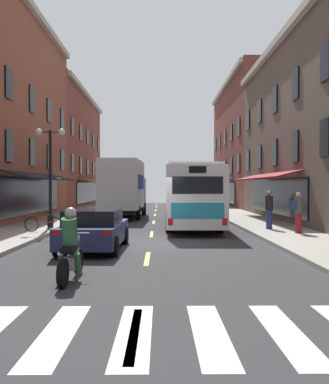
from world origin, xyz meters
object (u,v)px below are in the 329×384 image
(motorcycle_rider, at_px, (71,249))
(pedestrian_far, at_px, (268,207))
(sedan_mid, at_px, (133,202))
(pedestrian_mid, at_px, (269,209))
(transit_bus, at_px, (191,195))
(sedan_near, at_px, (94,229))
(box_truck, at_px, (124,188))
(street_lamp_twin, at_px, (50,172))
(pedestrian_near, at_px, (298,211))
(bicycle_near, at_px, (43,224))

(motorcycle_rider, height_order, pedestrian_far, pedestrian_far)
(sedan_mid, distance_m, pedestrian_mid, 21.56)
(transit_bus, xyz_separation_m, motorcycle_rider, (-3.70, -13.72, -0.96))
(sedan_near, distance_m, sedan_mid, 25.86)
(transit_bus, bearing_deg, sedan_mid, 104.04)
(box_truck, relative_size, sedan_mid, 1.87)
(transit_bus, distance_m, street_lamp_twin, 7.50)
(pedestrian_near, xyz_separation_m, pedestrian_mid, (-0.77, 1.83, 0.01))
(box_truck, xyz_separation_m, pedestrian_far, (8.63, -4.46, -1.05))
(sedan_near, height_order, bicycle_near, sedan_near)
(pedestrian_far, bearing_deg, pedestrian_mid, 14.86)
(box_truck, xyz_separation_m, bicycle_near, (-2.70, -10.23, -1.50))
(pedestrian_mid, bearing_deg, box_truck, -174.10)
(sedan_mid, relative_size, pedestrian_near, 2.49)
(bicycle_near, xyz_separation_m, pedestrian_far, (11.33, 5.77, 0.45))
(bicycle_near, bearing_deg, pedestrian_near, -3.19)
(sedan_mid, bearing_deg, motorcycle_rider, -89.02)
(box_truck, distance_m, sedan_mid, 11.22)
(sedan_near, distance_m, street_lamp_twin, 7.52)
(sedan_mid, xyz_separation_m, bicycle_near, (-2.59, -21.38, -0.19))
(box_truck, bearing_deg, sedan_mid, 90.62)
(pedestrian_mid, bearing_deg, pedestrian_near, -11.22)
(box_truck, xyz_separation_m, sedan_mid, (-0.12, 11.15, -1.30))
(sedan_near, relative_size, sedan_mid, 1.01)
(pedestrian_near, bearing_deg, bicycle_near, -102.88)
(bicycle_near, xyz_separation_m, pedestrian_near, (11.00, -0.61, 0.56))
(sedan_near, xyz_separation_m, sedan_mid, (-0.33, 25.86, -0.00))
(motorcycle_rider, xyz_separation_m, pedestrian_near, (7.89, 8.62, 0.35))
(transit_bus, height_order, sedan_near, transit_bus)
(transit_bus, xyz_separation_m, street_lamp_twin, (-7.00, -2.45, 1.14))
(motorcycle_rider, bearing_deg, sedan_mid, 90.98)
(pedestrian_near, bearing_deg, box_truck, -152.26)
(sedan_mid, distance_m, street_lamp_twin, 19.66)
(transit_bus, relative_size, box_truck, 1.47)
(sedan_mid, bearing_deg, pedestrian_near, -69.05)
(pedestrian_mid, distance_m, street_lamp_twin, 10.60)
(transit_bus, distance_m, sedan_near, 9.82)
(pedestrian_mid, xyz_separation_m, street_lamp_twin, (-10.43, 0.81, 1.73))
(pedestrian_near, distance_m, street_lamp_twin, 11.64)
(transit_bus, relative_size, pedestrian_mid, 6.64)
(pedestrian_mid, bearing_deg, transit_bus, -167.61)
(sedan_near, xyz_separation_m, pedestrian_far, (8.41, 10.25, 0.26))
(motorcycle_rider, xyz_separation_m, pedestrian_mid, (7.13, 10.45, 0.37))
(box_truck, bearing_deg, street_lamp_twin, -109.46)
(bicycle_near, height_order, pedestrian_far, pedestrian_far)
(bicycle_near, bearing_deg, sedan_near, -56.92)
(pedestrian_far, bearing_deg, motorcycle_rider, -0.30)
(sedan_mid, distance_m, pedestrian_far, 17.90)
(motorcycle_rider, height_order, pedestrian_mid, pedestrian_mid)
(pedestrian_mid, bearing_deg, sedan_mid, 166.79)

